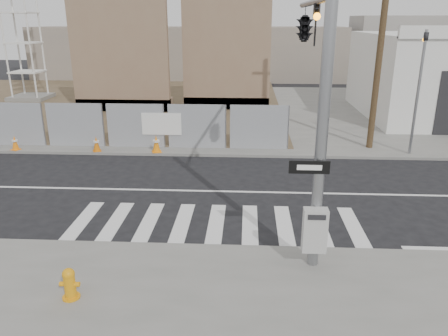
# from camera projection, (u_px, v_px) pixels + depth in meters

# --- Properties ---
(ground) EXTENTS (100.00, 100.00, 0.00)m
(ground) POSITION_uv_depth(u_px,v_px,m) (221.00, 191.00, 15.25)
(ground) COLOR black
(ground) RESTS_ON ground
(sidewalk_far) EXTENTS (50.00, 20.00, 0.12)m
(sidewalk_far) POSITION_uv_depth(u_px,v_px,m) (234.00, 110.00, 28.46)
(sidewalk_far) COLOR slate
(sidewalk_far) RESTS_ON ground
(signal_pole) EXTENTS (0.96, 5.87, 7.00)m
(signal_pole) POSITION_uv_depth(u_px,v_px,m) (309.00, 56.00, 11.64)
(signal_pole) COLOR gray
(signal_pole) RESTS_ON sidewalk_near
(far_signal_pole) EXTENTS (0.16, 0.20, 5.60)m
(far_signal_pole) POSITION_uv_depth(u_px,v_px,m) (420.00, 76.00, 18.06)
(far_signal_pole) COLOR gray
(far_signal_pole) RESTS_ON sidewalk_far
(chain_link_fence) EXTENTS (24.60, 0.04, 2.00)m
(chain_link_fence) POSITION_uv_depth(u_px,v_px,m) (12.00, 124.00, 20.12)
(chain_link_fence) COLOR gray
(chain_link_fence) RESTS_ON sidewalk_far
(concrete_wall_left) EXTENTS (6.00, 1.30, 8.00)m
(concrete_wall_left) POSITION_uv_depth(u_px,v_px,m) (121.00, 59.00, 26.87)
(concrete_wall_left) COLOR #7B5F49
(concrete_wall_left) RESTS_ON sidewalk_far
(concrete_wall_right) EXTENTS (5.50, 1.30, 8.00)m
(concrete_wall_right) POSITION_uv_depth(u_px,v_px,m) (227.00, 58.00, 27.49)
(concrete_wall_right) COLOR #7B5F49
(concrete_wall_right) RESTS_ON sidewalk_far
(utility_pole_right) EXTENTS (1.60, 0.28, 10.00)m
(utility_pole_right) POSITION_uv_depth(u_px,v_px,m) (382.00, 32.00, 18.43)
(utility_pole_right) COLOR #4D3C24
(utility_pole_right) RESTS_ON sidewalk_far
(fire_hydrant) EXTENTS (0.43, 0.39, 0.70)m
(fire_hydrant) POSITION_uv_depth(u_px,v_px,m) (70.00, 284.00, 9.13)
(fire_hydrant) COLOR orange
(fire_hydrant) RESTS_ON sidewalk_near
(traffic_cone_b) EXTENTS (0.44, 0.44, 0.66)m
(traffic_cone_b) POSITION_uv_depth(u_px,v_px,m) (15.00, 143.00, 19.58)
(traffic_cone_b) COLOR orange
(traffic_cone_b) RESTS_ON sidewalk_far
(traffic_cone_c) EXTENTS (0.46, 0.46, 0.68)m
(traffic_cone_c) POSITION_uv_depth(u_px,v_px,m) (96.00, 144.00, 19.39)
(traffic_cone_c) COLOR #D5680B
(traffic_cone_c) RESTS_ON sidewalk_far
(traffic_cone_d) EXTENTS (0.50, 0.50, 0.77)m
(traffic_cone_d) POSITION_uv_depth(u_px,v_px,m) (156.00, 144.00, 19.24)
(traffic_cone_d) COLOR orange
(traffic_cone_d) RESTS_ON sidewalk_far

